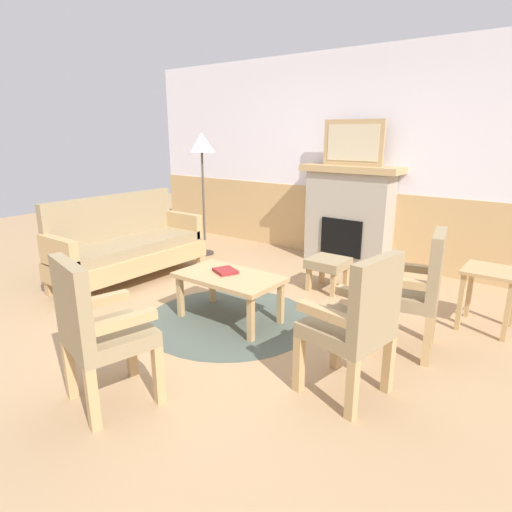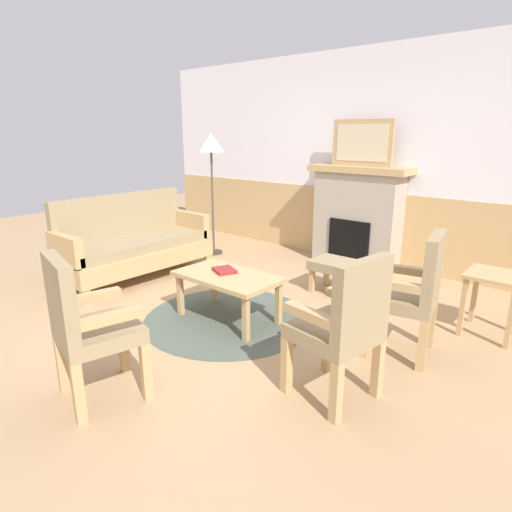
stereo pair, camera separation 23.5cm
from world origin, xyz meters
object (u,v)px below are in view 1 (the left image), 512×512
(footstool, at_px, (328,265))
(armchair_by_window_left, at_px, (356,321))
(book_on_table, at_px, (225,271))
(side_table, at_px, (490,282))
(floor_lamp_by_couch, at_px, (202,150))
(armchair_front_left, at_px, (97,327))
(framed_picture, at_px, (353,143))
(fireplace, at_px, (349,215))
(armchair_near_fireplace, at_px, (416,286))
(couch, at_px, (127,247))
(coffee_table, at_px, (229,281))

(footstool, bearing_deg, armchair_by_window_left, -57.25)
(book_on_table, bearing_deg, footstool, 71.21)
(side_table, bearing_deg, floor_lamp_by_couch, 175.94)
(armchair_front_left, distance_m, floor_lamp_by_couch, 3.66)
(framed_picture, bearing_deg, fireplace, -90.00)
(book_on_table, height_order, floor_lamp_by_couch, floor_lamp_by_couch)
(armchair_near_fireplace, xyz_separation_m, side_table, (0.40, 0.79, -0.10))
(fireplace, xyz_separation_m, armchair_front_left, (0.15, -3.80, -0.11))
(book_on_table, relative_size, armchair_near_fireplace, 0.22)
(framed_picture, height_order, armchair_by_window_left, framed_picture)
(floor_lamp_by_couch, bearing_deg, framed_picture, 24.93)
(book_on_table, bearing_deg, couch, 175.87)
(coffee_table, height_order, armchair_front_left, armchair_front_left)
(book_on_table, bearing_deg, framed_picture, 86.91)
(armchair_near_fireplace, distance_m, armchair_by_window_left, 0.87)
(couch, distance_m, floor_lamp_by_couch, 1.71)
(couch, bearing_deg, coffee_table, -5.09)
(fireplace, bearing_deg, framed_picture, 90.00)
(framed_picture, height_order, footstool, framed_picture)
(coffee_table, relative_size, armchair_by_window_left, 0.98)
(couch, height_order, floor_lamp_by_couch, floor_lamp_by_couch)
(framed_picture, distance_m, floor_lamp_by_couch, 1.99)
(armchair_front_left, distance_m, side_table, 3.21)
(footstool, bearing_deg, coffee_table, -105.19)
(couch, bearing_deg, side_table, 16.72)
(fireplace, xyz_separation_m, framed_picture, (0.00, 0.00, 0.91))
(coffee_table, xyz_separation_m, side_table, (1.92, 1.24, 0.05))
(armchair_by_window_left, xyz_separation_m, armchair_front_left, (-1.22, -1.05, 0.00))
(footstool, distance_m, floor_lamp_by_couch, 2.41)
(fireplace, height_order, framed_picture, framed_picture)
(footstool, height_order, floor_lamp_by_couch, floor_lamp_by_couch)
(armchair_front_left, bearing_deg, footstool, 86.99)
(coffee_table, height_order, floor_lamp_by_couch, floor_lamp_by_couch)
(armchair_by_window_left, bearing_deg, fireplace, 116.47)
(coffee_table, xyz_separation_m, armchair_by_window_left, (1.42, -0.42, 0.15))
(side_table, bearing_deg, fireplace, 149.62)
(framed_picture, relative_size, armchair_by_window_left, 0.82)
(footstool, relative_size, armchair_near_fireplace, 0.41)
(book_on_table, xyz_separation_m, footstool, (0.42, 1.22, -0.17))
(framed_picture, distance_m, footstool, 1.69)
(couch, relative_size, coffee_table, 1.88)
(armchair_by_window_left, bearing_deg, floor_lamp_by_couch, 148.82)
(framed_picture, bearing_deg, floor_lamp_by_couch, -155.07)
(armchair_near_fireplace, xyz_separation_m, armchair_front_left, (-1.32, -1.91, 0.00))
(book_on_table, height_order, armchair_front_left, armchair_front_left)
(armchair_by_window_left, bearing_deg, coffee_table, 163.54)
(framed_picture, height_order, floor_lamp_by_couch, framed_picture)
(fireplace, relative_size, armchair_front_left, 1.33)
(footstool, bearing_deg, fireplace, 105.18)
(couch, height_order, coffee_table, couch)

